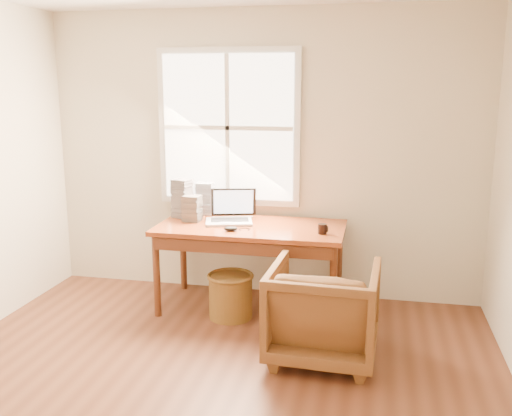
{
  "coord_description": "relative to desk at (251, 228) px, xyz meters",
  "views": [
    {
      "loc": [
        1.03,
        -2.83,
        1.94
      ],
      "look_at": [
        0.08,
        1.65,
        0.94
      ],
      "focal_mm": 40.0,
      "sensor_mm": 36.0,
      "label": 1
    }
  ],
  "objects": [
    {
      "name": "wicker_stool",
      "position": [
        -0.12,
        -0.24,
        -0.55
      ],
      "size": [
        0.47,
        0.47,
        0.37
      ],
      "primitive_type": "cylinder",
      "rotation": [
        0.0,
        0.0,
        0.38
      ],
      "color": "brown",
      "rests_on": "room_shell"
    },
    {
      "name": "cd_stack_c",
      "position": [
        -0.67,
        0.17,
        0.2
      ],
      "size": [
        0.19,
        0.18,
        0.35
      ],
      "primitive_type": "cube",
      "rotation": [
        0.0,
        0.0,
        -0.3
      ],
      "color": "gray",
      "rests_on": "desk"
    },
    {
      "name": "laptop",
      "position": [
        -0.21,
        0.04,
        0.17
      ],
      "size": [
        0.51,
        0.53,
        0.31
      ],
      "primitive_type": null,
      "rotation": [
        0.0,
        0.0,
        0.27
      ],
      "color": "silver",
      "rests_on": "desk"
    },
    {
      "name": "room_shell",
      "position": [
        -0.02,
        -1.64,
        0.59
      ],
      "size": [
        4.04,
        4.54,
        2.64
      ],
      "color": "brown",
      "rests_on": "ground"
    },
    {
      "name": "mouse",
      "position": [
        -0.12,
        -0.22,
        0.04
      ],
      "size": [
        0.13,
        0.1,
        0.04
      ],
      "primitive_type": "ellipsoid",
      "rotation": [
        0.0,
        0.0,
        0.29
      ],
      "color": "black",
      "rests_on": "desk"
    },
    {
      "name": "cd_stack_b",
      "position": [
        -0.55,
        0.05,
        0.13
      ],
      "size": [
        0.16,
        0.14,
        0.23
      ],
      "primitive_type": "cube",
      "rotation": [
        0.0,
        0.0,
        -0.08
      ],
      "color": "#29282E",
      "rests_on": "desk"
    },
    {
      "name": "cd_stack_a",
      "position": [
        -0.51,
        0.33,
        0.17
      ],
      "size": [
        0.15,
        0.14,
        0.3
      ],
      "primitive_type": "cube",
      "rotation": [
        0.0,
        0.0,
        0.01
      ],
      "color": "silver",
      "rests_on": "desk"
    },
    {
      "name": "armchair",
      "position": [
        0.71,
        -0.8,
        -0.38
      ],
      "size": [
        0.79,
        0.81,
        0.71
      ],
      "primitive_type": "imported",
      "rotation": [
        0.0,
        0.0,
        3.1
      ],
      "color": "brown",
      "rests_on": "room_shell"
    },
    {
      "name": "desk",
      "position": [
        0.0,
        0.0,
        0.0
      ],
      "size": [
        1.6,
        0.8,
        0.04
      ],
      "primitive_type": "cube",
      "color": "brown",
      "rests_on": "room_shell"
    },
    {
      "name": "cd_stack_d",
      "position": [
        -0.48,
        0.36,
        0.11
      ],
      "size": [
        0.15,
        0.14,
        0.19
      ],
      "primitive_type": "cube",
      "rotation": [
        0.0,
        0.0,
        0.03
      ],
      "color": "silver",
      "rests_on": "desk"
    },
    {
      "name": "coffee_mug",
      "position": [
        0.63,
        -0.15,
        0.06
      ],
      "size": [
        0.09,
        0.09,
        0.08
      ],
      "primitive_type": "cylinder",
      "rotation": [
        0.0,
        0.0,
        -0.26
      ],
      "color": "black",
      "rests_on": "desk"
    }
  ]
}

